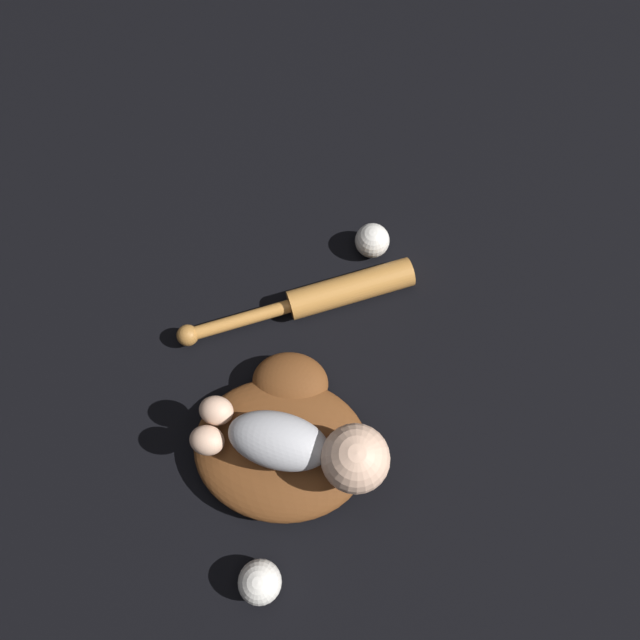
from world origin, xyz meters
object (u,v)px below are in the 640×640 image
Objects in this scene: baseball_glove at (283,437)px; baby_figure at (308,447)px; baseball_spare at (260,582)px; baseball_bat at (325,296)px; baseball at (372,241)px.

baby_figure is (0.06, -0.01, 0.08)m from baseball_glove.
baseball_spare is at bearing -68.32° from baseball_glove.
baseball_bat is 5.31× the size of baseball.
baby_figure is at bearing -5.49° from baseball_glove.
baseball_glove reaches higher than baseball.
baseball reaches higher than baseball_bat.
baseball_glove is at bearing 174.51° from baby_figure.
baseball is (-0.05, 0.43, -0.00)m from baseball_glove.
baseball_bat is 0.15m from baseball.
baseball_bat is (-0.13, 0.28, -0.09)m from baby_figure.
baseball_glove is 0.10m from baby_figure.
baseball is 0.96× the size of baseball_spare.
baseball_glove and baseball_spare have the same top height.
baseball_bat is (-0.07, 0.28, -0.01)m from baseball_glove.
baseball is at bearing 80.81° from baseball_bat.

